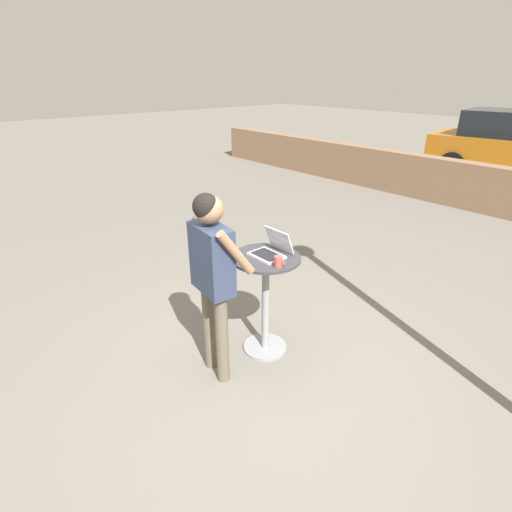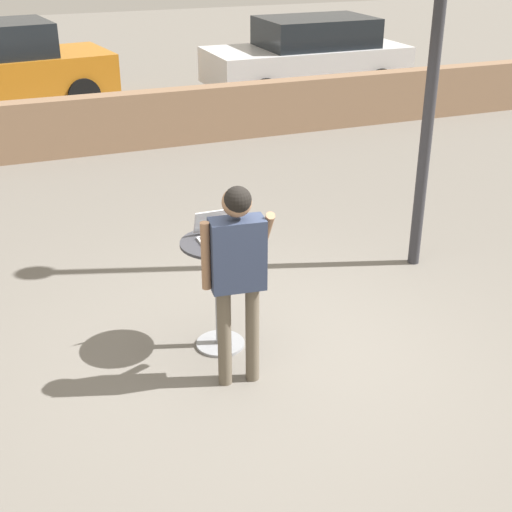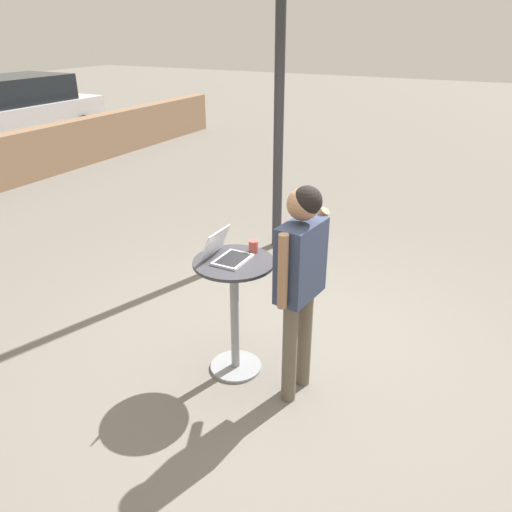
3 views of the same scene
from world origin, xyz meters
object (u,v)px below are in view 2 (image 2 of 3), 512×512
at_px(coffee_mug, 245,235).
at_px(standing_person, 237,262).
at_px(laptop, 215,233).
at_px(cafe_table, 219,281).
at_px(parked_car_near_street, 308,56).
at_px(parked_car_further_down, 2,66).

distance_m(coffee_mug, standing_person, 0.56).
bearing_deg(coffee_mug, standing_person, -116.32).
xyz_separation_m(laptop, coffee_mug, (0.22, -0.12, -0.00)).
bearing_deg(cafe_table, laptop, 89.54).
distance_m(cafe_table, coffee_mug, 0.47).
relative_size(coffee_mug, standing_person, 0.06).
bearing_deg(laptop, coffee_mug, -28.90).
bearing_deg(parked_car_near_street, coffee_mug, -118.30).
distance_m(cafe_table, parked_car_near_street, 9.96).
bearing_deg(cafe_table, coffee_mug, -14.49).
relative_size(laptop, parked_car_near_street, 0.07).
height_order(laptop, coffee_mug, laptop).
bearing_deg(parked_car_further_down, cafe_table, -83.33).
height_order(standing_person, parked_car_near_street, standing_person).
height_order(laptop, parked_car_further_down, parked_car_further_down).
bearing_deg(cafe_table, parked_car_further_down, 96.67).
relative_size(cafe_table, coffee_mug, 9.17).
bearing_deg(standing_person, parked_car_near_street, 61.80).
height_order(parked_car_near_street, parked_car_further_down, parked_car_further_down).
xyz_separation_m(standing_person, parked_car_near_street, (4.94, 9.22, -0.28)).
bearing_deg(parked_car_further_down, parked_car_near_street, -8.69).
bearing_deg(parked_car_near_street, laptop, -119.74).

